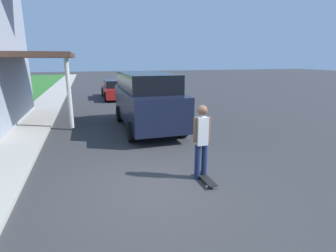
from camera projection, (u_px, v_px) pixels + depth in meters
The scene contains 6 objects.
ground_plane at pixel (153, 188), 5.67m from camera, with size 120.00×120.00×0.00m, color #333335.
sidewalk at pixel (25, 130), 10.17m from camera, with size 1.80×80.00×0.10m.
suv_parked at pixel (147, 99), 10.36m from camera, with size 2.07×5.11×2.20m.
car_down_street at pixel (116, 89), 18.79m from camera, with size 1.92×4.48×1.31m.
skateboarder at pixel (202, 139), 5.90m from camera, with size 0.41×0.23×1.74m.
skateboard at pixel (206, 179), 5.94m from camera, with size 0.21×0.83×0.10m.
Camera 1 is at (-1.23, -5.03, 2.70)m, focal length 28.00 mm.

